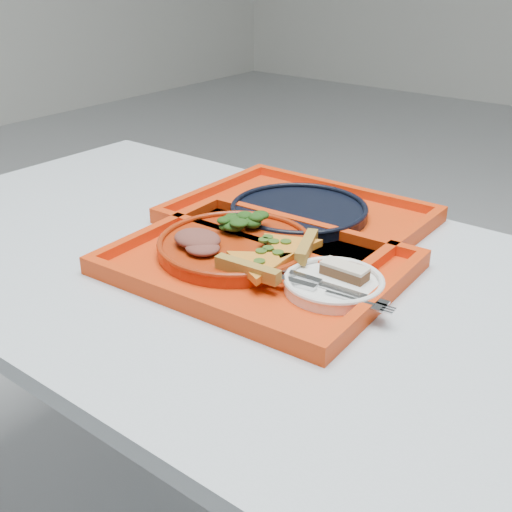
% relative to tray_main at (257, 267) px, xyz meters
% --- Properties ---
extents(table, '(1.60, 0.80, 0.75)m').
position_rel_tray_main_xyz_m(table, '(0.03, 0.00, -0.08)').
color(table, '#B1B9C6').
rests_on(table, ground).
extents(tray_main, '(0.47, 0.37, 0.01)m').
position_rel_tray_main_xyz_m(tray_main, '(0.00, 0.00, 0.00)').
color(tray_main, red).
rests_on(tray_main, table).
extents(tray_far, '(0.46, 0.36, 0.01)m').
position_rel_tray_main_xyz_m(tray_far, '(-0.06, 0.21, 0.00)').
color(tray_far, red).
rests_on(tray_far, table).
extents(dinner_plate, '(0.26, 0.26, 0.02)m').
position_rel_tray_main_xyz_m(dinner_plate, '(-0.06, 0.01, 0.02)').
color(dinner_plate, '#98260A').
rests_on(dinner_plate, tray_main).
extents(side_plate, '(0.15, 0.15, 0.01)m').
position_rel_tray_main_xyz_m(side_plate, '(0.14, 0.00, 0.01)').
color(side_plate, white).
rests_on(side_plate, tray_main).
extents(navy_plate, '(0.26, 0.26, 0.02)m').
position_rel_tray_main_xyz_m(navy_plate, '(-0.06, 0.21, 0.01)').
color(navy_plate, black).
rests_on(navy_plate, tray_far).
extents(pizza_slice_a, '(0.12, 0.13, 0.02)m').
position_rel_tray_main_xyz_m(pizza_slice_a, '(0.03, -0.04, 0.03)').
color(pizza_slice_a, gold).
rests_on(pizza_slice_a, dinner_plate).
extents(pizza_slice_b, '(0.15, 0.14, 0.02)m').
position_rel_tray_main_xyz_m(pizza_slice_b, '(0.03, 0.04, 0.03)').
color(pizza_slice_b, gold).
rests_on(pizza_slice_b, dinner_plate).
extents(salad_heap, '(0.08, 0.07, 0.04)m').
position_rel_tray_main_xyz_m(salad_heap, '(-0.09, 0.06, 0.04)').
color(salad_heap, black).
rests_on(salad_heap, dinner_plate).
extents(meat_portion, '(0.08, 0.07, 0.03)m').
position_rel_tray_main_xyz_m(meat_portion, '(-0.10, -0.04, 0.04)').
color(meat_portion, brown).
rests_on(meat_portion, dinner_plate).
extents(dessert_bar, '(0.07, 0.03, 0.02)m').
position_rel_tray_main_xyz_m(dessert_bar, '(0.15, 0.02, 0.03)').
color(dessert_bar, '#482718').
rests_on(dessert_bar, side_plate).
extents(knife, '(0.19, 0.03, 0.01)m').
position_rel_tray_main_xyz_m(knife, '(0.15, -0.02, 0.02)').
color(knife, silver).
rests_on(knife, side_plate).
extents(fork, '(0.19, 0.04, 0.01)m').
position_rel_tray_main_xyz_m(fork, '(0.15, -0.04, 0.02)').
color(fork, silver).
rests_on(fork, side_plate).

